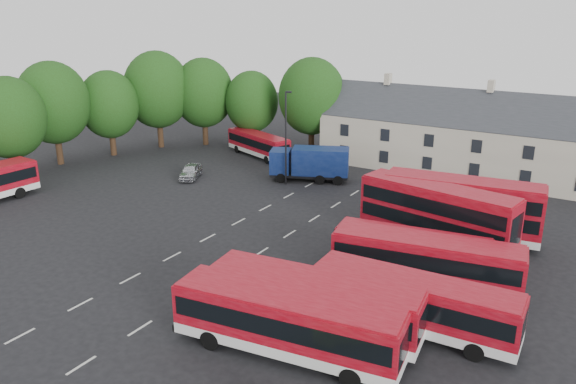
% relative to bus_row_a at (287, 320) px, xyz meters
% --- Properties ---
extents(ground, '(140.00, 140.00, 0.00)m').
position_rel_bus_row_a_xyz_m(ground, '(-13.27, 7.78, -2.03)').
color(ground, black).
rests_on(ground, ground).
extents(lane_markings, '(5.15, 33.80, 0.01)m').
position_rel_bus_row_a_xyz_m(lane_markings, '(-10.77, 9.78, -2.03)').
color(lane_markings, beige).
rests_on(lane_markings, ground).
extents(treeline, '(29.92, 32.59, 12.01)m').
position_rel_bus_row_a_xyz_m(treeline, '(-34.01, 27.14, 4.65)').
color(treeline, black).
rests_on(treeline, ground).
extents(terrace_houses, '(35.70, 7.13, 10.06)m').
position_rel_bus_row_a_xyz_m(terrace_houses, '(0.73, 37.78, 1.83)').
color(terrace_houses, beige).
rests_on(terrace_houses, ground).
extents(bus_row_a, '(12.22, 4.25, 3.38)m').
position_rel_bus_row_a_xyz_m(bus_row_a, '(0.00, 0.00, 0.00)').
color(bus_row_a, silver).
rests_on(bus_row_a, ground).
extents(bus_row_b, '(12.04, 4.07, 3.34)m').
position_rel_bus_row_a_xyz_m(bus_row_b, '(0.11, 2.56, -0.03)').
color(bus_row_b, silver).
rests_on(bus_row_b, ground).
extents(bus_row_c, '(11.33, 3.02, 3.18)m').
position_rel_bus_row_a_xyz_m(bus_row_c, '(4.71, 5.51, -0.12)').
color(bus_row_c, silver).
rests_on(bus_row_c, ground).
extents(bus_row_d, '(12.01, 4.54, 3.32)m').
position_rel_bus_row_a_xyz_m(bus_row_d, '(3.60, 10.88, -0.04)').
color(bus_row_d, silver).
rests_on(bus_row_d, ground).
extents(bus_row_e, '(10.36, 3.71, 2.87)m').
position_rel_bus_row_a_xyz_m(bus_row_e, '(2.12, 12.41, -0.31)').
color(bus_row_e, silver).
rests_on(bus_row_e, ground).
extents(bus_dd_south, '(11.85, 4.51, 4.75)m').
position_rel_bus_row_a_xyz_m(bus_dd_south, '(2.16, 17.40, 0.67)').
color(bus_dd_south, silver).
rests_on(bus_dd_south, ground).
extents(bus_dd_north, '(11.88, 4.08, 4.77)m').
position_rel_bus_row_a_xyz_m(bus_dd_north, '(3.26, 19.95, 0.68)').
color(bus_dd_north, silver).
rests_on(bus_dd_north, ground).
extents(bus_north, '(9.99, 5.60, 2.78)m').
position_rel_bus_row_a_xyz_m(bus_north, '(-23.94, 32.29, -0.36)').
color(bus_north, silver).
rests_on(bus_north, ground).
extents(box_truck, '(8.25, 5.42, 3.46)m').
position_rel_bus_row_a_xyz_m(box_truck, '(-13.86, 27.02, -0.09)').
color(box_truck, black).
rests_on(box_truck, ground).
extents(silver_car, '(3.47, 4.64, 1.47)m').
position_rel_bus_row_a_xyz_m(silver_car, '(-24.97, 21.31, -1.30)').
color(silver_car, '#B5B7BE').
rests_on(silver_car, ground).
extents(lamppost, '(0.65, 0.40, 9.36)m').
position_rel_bus_row_a_xyz_m(lamppost, '(-15.34, 24.65, 2.96)').
color(lamppost, black).
rests_on(lamppost, ground).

